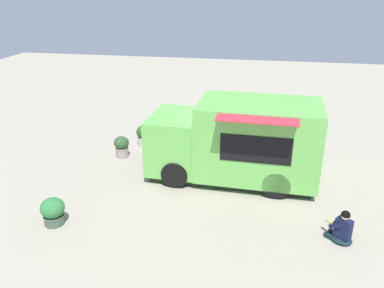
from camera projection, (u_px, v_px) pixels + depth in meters
ground_plane at (228, 171)px, 12.99m from camera, size 40.00×40.00×0.00m
food_truck at (237, 143)px, 12.10m from camera, size 5.26×3.00×2.53m
person_customer at (342, 229)px, 9.37m from camera, size 0.74×0.69×0.86m
planter_flowering_near at (53, 211)px, 10.02m from camera, size 0.62×0.62×0.74m
planter_flowering_far at (122, 146)px, 13.87m from camera, size 0.53×0.53×0.78m
planter_flowering_side at (144, 135)px, 14.75m from camera, size 0.58×0.58×0.84m
trash_bin at (273, 129)px, 15.44m from camera, size 0.52×0.52×0.88m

